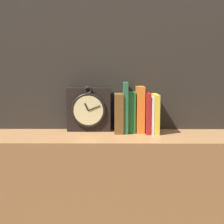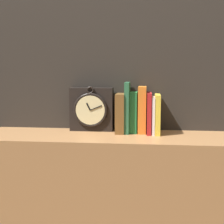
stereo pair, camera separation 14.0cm
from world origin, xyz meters
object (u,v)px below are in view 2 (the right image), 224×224
book_slot3_orange (142,110)px  book_slot6_yellow (157,114)px  clock (92,109)px  book_slot0_brown (121,113)px  book_slot1_green (127,107)px  book_slot4_red (149,113)px  book_slot2_green (133,112)px  book_slot5_white (153,115)px

book_slot3_orange → book_slot6_yellow: 0.08m
clock → book_slot0_brown: clock is taller
book_slot1_green → book_slot4_red: bearing=-4.1°
book_slot3_orange → book_slot6_yellow: bearing=-12.1°
book_slot6_yellow → book_slot4_red: bearing=177.4°
book_slot0_brown → book_slot3_orange: 0.10m
book_slot2_green → book_slot3_orange: 0.04m
book_slot5_white → book_slot0_brown: bearing=178.7°
book_slot5_white → book_slot6_yellow: book_slot6_yellow is taller
book_slot3_orange → book_slot6_yellow: size_ratio=1.20×
clock → book_slot6_yellow: bearing=-6.5°
book_slot2_green → book_slot6_yellow: 0.11m
book_slot1_green → book_slot6_yellow: bearing=-3.7°
book_slot2_green → book_slot5_white: bearing=-9.0°
book_slot0_brown → book_slot6_yellow: 0.17m
clock → book_slot5_white: 0.30m
book_slot2_green → book_slot6_yellow: (0.11, -0.02, -0.00)m
book_slot6_yellow → clock: bearing=173.5°
book_slot2_green → clock: bearing=174.8°
book_slot0_brown → clock: bearing=168.2°
book_slot3_orange → book_slot4_red: bearing=-22.3°
book_slot3_orange → book_slot0_brown: bearing=-174.7°
book_slot1_green → book_slot6_yellow: 0.15m
book_slot0_brown → book_slot4_red: (0.14, -0.00, 0.00)m
book_slot0_brown → book_slot1_green: size_ratio=0.77×
book_slot1_green → book_slot4_red: 0.11m
book_slot0_brown → book_slot1_green: bearing=5.6°
book_slot1_green → book_slot6_yellow: book_slot1_green is taller
clock → book_slot4_red: size_ratio=1.15×
book_slot1_green → book_slot3_orange: (0.07, 0.01, -0.01)m
book_slot2_green → book_slot6_yellow: bearing=-8.8°
book_slot1_green → book_slot6_yellow: (0.14, -0.01, -0.03)m
book_slot0_brown → book_slot3_orange: (0.10, 0.01, 0.02)m
book_slot3_orange → book_slot5_white: size_ratio=1.28×
book_slot0_brown → book_slot6_yellow: (0.17, -0.01, -0.00)m
book_slot0_brown → book_slot5_white: bearing=-1.3°
book_slot3_orange → book_slot5_white: book_slot3_orange is taller
book_slot1_green → book_slot5_white: book_slot1_green is taller
clock → book_slot5_white: size_ratio=1.29×
clock → book_slot0_brown: bearing=-11.8°
book_slot4_red → book_slot6_yellow: bearing=-2.6°
book_slot1_green → book_slot5_white: 0.13m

